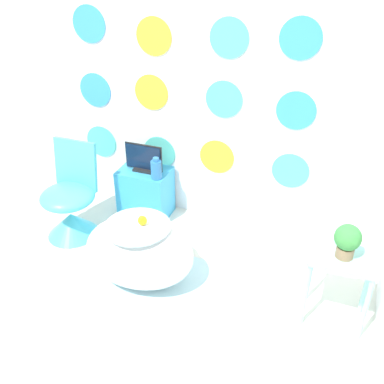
% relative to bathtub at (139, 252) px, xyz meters
% --- Properties ---
extents(ground_plane, '(12.00, 12.00, 0.00)m').
position_rel_bathtub_xyz_m(ground_plane, '(0.00, -0.62, -0.26)').
color(ground_plane, silver).
extents(wall_back_dotted, '(4.49, 0.05, 2.60)m').
position_rel_bathtub_xyz_m(wall_back_dotted, '(0.00, 1.06, 1.04)').
color(wall_back_dotted, white).
rests_on(wall_back_dotted, ground_plane).
extents(rug, '(1.35, 0.93, 0.01)m').
position_rel_bathtub_xyz_m(rug, '(-0.04, -0.08, -0.26)').
color(rug, silver).
rests_on(rug, ground_plane).
extents(bathtub, '(0.85, 0.60, 0.51)m').
position_rel_bathtub_xyz_m(bathtub, '(0.00, 0.00, 0.00)').
color(bathtub, white).
rests_on(bathtub, ground_plane).
extents(rubber_duck, '(0.07, 0.08, 0.08)m').
position_rel_bathtub_xyz_m(rubber_duck, '(0.04, 0.01, 0.29)').
color(rubber_duck, yellow).
rests_on(rubber_duck, bathtub).
extents(chair, '(0.47, 0.47, 0.84)m').
position_rel_bathtub_xyz_m(chair, '(-0.82, 0.32, 0.01)').
color(chair, '#4CC6DB').
rests_on(chair, ground_plane).
extents(tv_cabinet, '(0.46, 0.33, 0.47)m').
position_rel_bathtub_xyz_m(tv_cabinet, '(-0.35, 0.85, -0.02)').
color(tv_cabinet, '#389ED6').
rests_on(tv_cabinet, ground_plane).
extents(tv, '(0.36, 0.12, 0.25)m').
position_rel_bathtub_xyz_m(tv, '(-0.35, 0.85, 0.32)').
color(tv, black).
rests_on(tv, tv_cabinet).
extents(vase, '(0.09, 0.09, 0.20)m').
position_rel_bathtub_xyz_m(vase, '(-0.19, 0.75, 0.30)').
color(vase, '#2D72B7').
rests_on(vase, tv_cabinet).
extents(side_table, '(0.43, 0.31, 0.55)m').
position_rel_bathtub_xyz_m(side_table, '(1.44, 0.10, 0.17)').
color(side_table, '#99E0D8').
rests_on(side_table, ground_plane).
extents(potted_plant_left, '(0.17, 0.17, 0.24)m').
position_rel_bathtub_xyz_m(potted_plant_left, '(1.44, 0.10, 0.42)').
color(potted_plant_left, '#8C6B4C').
rests_on(potted_plant_left, side_table).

